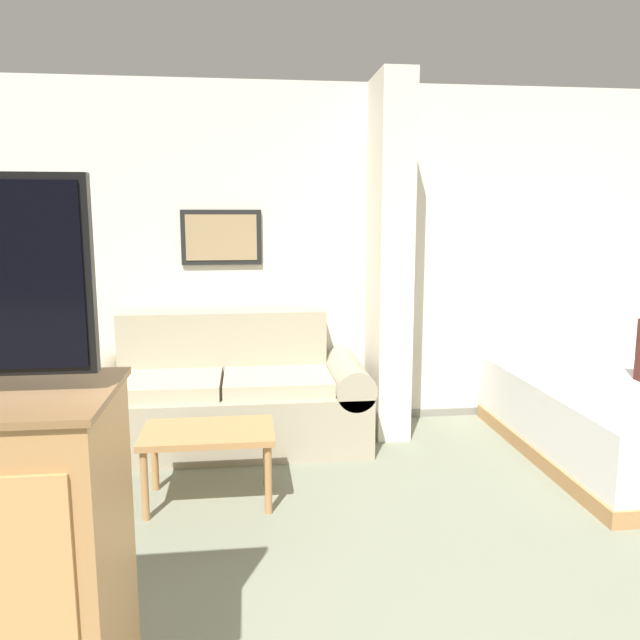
{
  "coord_description": "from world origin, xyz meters",
  "views": [
    {
      "loc": [
        -0.93,
        -1.23,
        1.61
      ],
      "look_at": [
        -0.53,
        2.13,
        1.05
      ],
      "focal_mm": 35.0,
      "sensor_mm": 36.0,
      "label": 1
    }
  ],
  "objects_px": {
    "couch": "(223,399)",
    "bed": "(632,419)",
    "table_lamp": "(40,340)",
    "coffee_table": "(208,439)"
  },
  "relations": [
    {
      "from": "coffee_table",
      "to": "bed",
      "type": "relative_size",
      "value": 0.39
    },
    {
      "from": "couch",
      "to": "table_lamp",
      "type": "height_order",
      "value": "table_lamp"
    },
    {
      "from": "couch",
      "to": "table_lamp",
      "type": "relative_size",
      "value": 5.12
    },
    {
      "from": "table_lamp",
      "to": "bed",
      "type": "bearing_deg",
      "value": -8.25
    },
    {
      "from": "couch",
      "to": "bed",
      "type": "relative_size",
      "value": 1.08
    },
    {
      "from": "couch",
      "to": "table_lamp",
      "type": "xyz_separation_m",
      "value": [
        -1.23,
        0.01,
        0.46
      ]
    },
    {
      "from": "coffee_table",
      "to": "table_lamp",
      "type": "relative_size",
      "value": 1.84
    },
    {
      "from": "table_lamp",
      "to": "bed",
      "type": "height_order",
      "value": "table_lamp"
    },
    {
      "from": "coffee_table",
      "to": "bed",
      "type": "bearing_deg",
      "value": 7.59
    },
    {
      "from": "bed",
      "to": "couch",
      "type": "bearing_deg",
      "value": 168.37
    }
  ]
}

